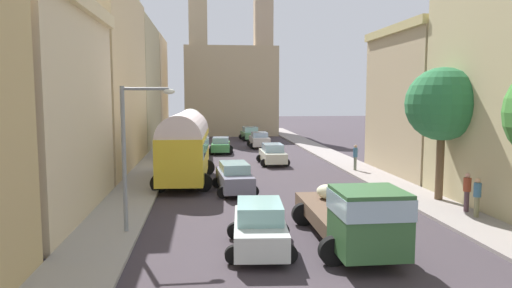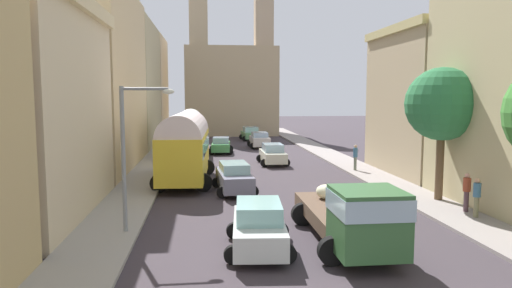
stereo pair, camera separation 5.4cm
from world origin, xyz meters
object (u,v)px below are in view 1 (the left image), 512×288
at_px(car_2, 250,134).
at_px(streetlamp_near, 132,144).
at_px(car_5, 221,145).
at_px(parked_bus_0, 185,144).
at_px(pedestrian_1, 477,196).
at_px(cargo_truck_0, 353,215).
at_px(pedestrian_3, 467,191).
at_px(car_0, 273,154).
at_px(car_1, 259,140).
at_px(pedestrian_2, 355,156).
at_px(car_4, 234,177).
at_px(parked_bus_1, 189,131).
at_px(car_3, 260,226).

xyz_separation_m(car_2, streetlamp_near, (-7.97, -35.76, 2.65)).
bearing_deg(car_5, parked_bus_0, -100.70).
xyz_separation_m(car_2, pedestrian_1, (6.02, -35.36, 0.27)).
relative_size(cargo_truck_0, car_2, 1.89).
relative_size(cargo_truck_0, pedestrian_3, 4.03).
bearing_deg(streetlamp_near, car_5, 80.26).
distance_m(car_0, car_1, 10.96).
xyz_separation_m(car_5, pedestrian_2, (8.72, -11.33, 0.36)).
bearing_deg(streetlamp_near, car_1, 73.79).
xyz_separation_m(cargo_truck_0, pedestrian_3, (6.48, 4.03, -0.17)).
distance_m(car_0, car_4, 10.35).
relative_size(cargo_truck_0, car_0, 1.87).
bearing_deg(parked_bus_1, car_5, 27.77).
xyz_separation_m(car_5, streetlamp_near, (-4.13, -24.07, 2.70)).
height_order(car_2, car_5, car_2).
bearing_deg(car_2, car_3, -95.23).
relative_size(car_3, pedestrian_3, 2.29).
bearing_deg(pedestrian_3, parked_bus_1, 120.92).
relative_size(cargo_truck_0, car_1, 2.03).
distance_m(pedestrian_1, streetlamp_near, 14.20).
xyz_separation_m(car_3, streetlamp_near, (-4.48, 2.31, 2.60)).
xyz_separation_m(car_3, pedestrian_3, (9.61, 3.62, 0.24)).
height_order(car_2, car_4, car_4).
bearing_deg(parked_bus_0, car_1, 69.55).
height_order(parked_bus_1, car_2, parked_bus_1).
relative_size(car_4, car_5, 1.17).
relative_size(pedestrian_2, streetlamp_near, 0.34).
height_order(parked_bus_0, car_5, parked_bus_0).
distance_m(car_4, car_5, 16.88).
relative_size(cargo_truck_0, pedestrian_1, 4.15).
bearing_deg(streetlamp_near, parked_bus_1, 86.60).
height_order(car_0, car_1, car_1).
bearing_deg(parked_bus_1, parked_bus_0, -89.20).
bearing_deg(car_4, car_1, 79.45).
relative_size(car_4, pedestrian_2, 2.34).
xyz_separation_m(parked_bus_0, streetlamp_near, (-1.51, -10.21, 1.11)).
height_order(pedestrian_1, pedestrian_2, pedestrian_2).
xyz_separation_m(car_0, pedestrian_3, (6.29, -15.59, 0.29)).
bearing_deg(parked_bus_0, pedestrian_3, -35.27).
height_order(pedestrian_2, pedestrian_3, pedestrian_2).
xyz_separation_m(car_4, pedestrian_2, (8.61, 5.55, 0.28)).
bearing_deg(streetlamp_near, parked_bus_0, 81.56).
bearing_deg(pedestrian_1, car_2, 99.67).
bearing_deg(car_2, pedestrian_2, -78.01).
xyz_separation_m(parked_bus_1, car_2, (6.63, 13.16, -1.41)).
bearing_deg(car_1, parked_bus_1, -142.08).
bearing_deg(streetlamp_near, pedestrian_3, 5.35).
xyz_separation_m(parked_bus_1, pedestrian_1, (12.65, -22.20, -1.14)).
relative_size(car_5, pedestrian_2, 1.99).
distance_m(parked_bus_0, pedestrian_2, 11.69).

